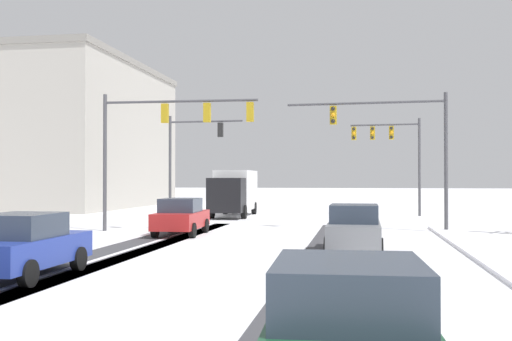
# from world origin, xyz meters

# --- Properties ---
(wheel_track_left_lane) EXTENTS (1.09, 28.79, 0.01)m
(wheel_track_left_lane) POSITION_xyz_m (-4.65, 13.09, 0.00)
(wheel_track_left_lane) COLOR #424247
(wheel_track_left_lane) RESTS_ON ground
(wheel_track_right_lane) EXTENTS (0.78, 28.79, 0.01)m
(wheel_track_right_lane) POSITION_xyz_m (-3.38, 13.09, 0.00)
(wheel_track_right_lane) COLOR #424247
(wheel_track_right_lane) RESTS_ON ground
(wheel_track_center) EXTENTS (0.87, 28.79, 0.01)m
(wheel_track_center) POSITION_xyz_m (-3.43, 13.09, 0.00)
(wheel_track_center) COLOR #424247
(wheel_track_center) RESTS_ON ground
(wheel_track_oncoming) EXTENTS (1.17, 28.79, 0.01)m
(wheel_track_oncoming) POSITION_xyz_m (2.67, 13.09, 0.00)
(wheel_track_oncoming) COLOR #424247
(wheel_track_oncoming) RESTS_ON ground
(traffic_signal_near_left) EXTENTS (7.46, 0.53, 6.50)m
(traffic_signal_near_left) POSITION_xyz_m (-4.98, 22.27, 4.84)
(traffic_signal_near_left) COLOR #47474C
(traffic_signal_near_left) RESTS_ON ground
(traffic_signal_near_right) EXTENTS (7.53, 0.55, 6.50)m
(traffic_signal_near_right) POSITION_xyz_m (5.81, 24.28, 4.52)
(traffic_signal_near_right) COLOR #47474C
(traffic_signal_near_right) RESTS_ON ground
(traffic_signal_far_right) EXTENTS (4.61, 0.57, 6.50)m
(traffic_signal_far_right) POSITION_xyz_m (6.16, 36.28, 4.74)
(traffic_signal_far_right) COLOR #47474C
(traffic_signal_far_right) RESTS_ON ground
(traffic_signal_far_left) EXTENTS (4.88, 0.39, 6.50)m
(traffic_signal_far_left) POSITION_xyz_m (-6.68, 32.13, 4.35)
(traffic_signal_far_left) COLOR #47474C
(traffic_signal_far_left) RESTS_ON ground
(car_red_lead) EXTENTS (1.97, 4.17, 1.62)m
(car_red_lead) POSITION_xyz_m (-3.75, 20.71, 0.82)
(car_red_lead) COLOR red
(car_red_lead) RESTS_ON ground
(car_grey_second) EXTENTS (1.88, 4.12, 1.62)m
(car_grey_second) POSITION_xyz_m (3.79, 15.71, 0.82)
(car_grey_second) COLOR slate
(car_grey_second) RESTS_ON ground
(car_blue_third) EXTENTS (1.86, 4.11, 1.62)m
(car_blue_third) POSITION_xyz_m (-4.34, 9.22, 0.82)
(car_blue_third) COLOR #233899
(car_blue_third) RESTS_ON ground
(car_dark_green_fifth) EXTENTS (1.96, 4.16, 1.62)m
(car_dark_green_fifth) POSITION_xyz_m (3.80, 1.96, 0.82)
(car_dark_green_fifth) COLOR #194C2D
(car_dark_green_fifth) RESTS_ON ground
(box_truck_delivery) EXTENTS (2.52, 7.48, 3.02)m
(box_truck_delivery) POSITION_xyz_m (-4.11, 33.85, 1.63)
(box_truck_delivery) COLOR black
(box_truck_delivery) RESTS_ON ground
(office_building_far_left_block) EXTENTS (24.75, 20.98, 12.52)m
(office_building_far_left_block) POSITION_xyz_m (-26.91, 44.37, 6.27)
(office_building_far_left_block) COLOR #B2ADA3
(office_building_far_left_block) RESTS_ON ground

